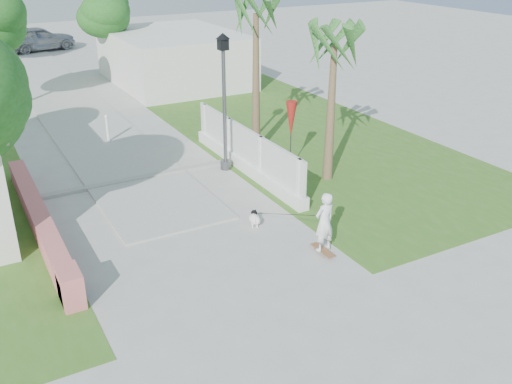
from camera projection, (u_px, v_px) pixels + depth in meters
ground at (218, 268)px, 13.39m from camera, size 90.00×90.00×0.00m
path_strip at (52, 86)px, 29.36m from camera, size 3.20×36.00×0.06m
curb at (137, 179)px, 18.16m from camera, size 6.50×0.25×0.10m
grass_right at (290, 130)px, 22.85m from camera, size 8.00×20.00×0.01m
pink_wall at (42, 226)px, 14.65m from camera, size 0.45×8.20×0.80m
lattice_fence at (246, 156)px, 18.65m from camera, size 0.35×7.00×1.50m
building_right at (174, 57)px, 29.87m from camera, size 6.00×8.00×2.60m
street_lamp at (224, 98)px, 18.06m from camera, size 0.44×0.44×4.44m
bollard at (107, 128)px, 21.23m from camera, size 0.14×0.14×1.09m
patio_umbrella at (291, 120)px, 18.40m from camera, size 0.36×0.36×2.30m
tree_path_right at (107, 13)px, 29.33m from camera, size 3.00×3.00×4.79m
palm_far at (256, 23)px, 18.76m from camera, size 1.80×1.80×5.30m
palm_near at (334, 54)px, 16.69m from camera, size 1.80×1.80×4.70m
skateboarder at (291, 216)px, 14.24m from camera, size 1.08×2.67×1.61m
dog at (255, 218)px, 15.24m from camera, size 0.41×0.55×0.40m
parked_car at (37, 39)px, 38.18m from camera, size 5.22×3.23×1.66m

